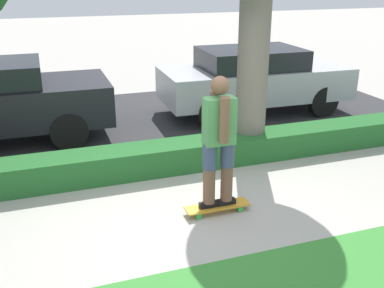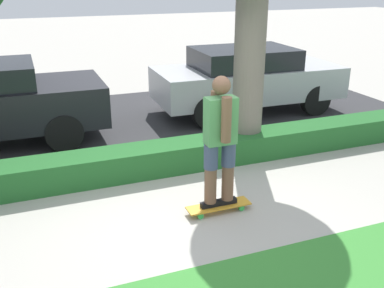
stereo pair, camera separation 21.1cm
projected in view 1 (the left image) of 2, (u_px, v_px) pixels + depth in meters
ground_plane at (199, 217)px, 5.94m from camera, size 60.00×60.00×0.00m
street_asphalt at (132, 123)px, 9.65m from camera, size 12.83×5.00×0.01m
hedge_row at (165, 157)px, 7.28m from camera, size 12.83×0.60×0.45m
skateboard at (217, 207)px, 6.04m from camera, size 0.88×0.24×0.10m
skater_person at (219, 140)px, 5.69m from camera, size 0.51×0.45×1.76m
parked_car_middle at (254, 78)px, 10.13m from camera, size 4.26×1.85×1.46m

